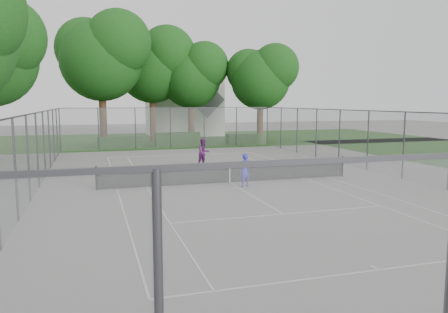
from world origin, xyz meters
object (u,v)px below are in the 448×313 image
object	(u,v)px
house	(184,100)
woman_player	(204,153)
girl_player	(245,170)
tennis_net	(230,173)

from	to	relation	value
house	woman_player	xyz separation A→B (m)	(-4.02, -25.73, -3.36)
girl_player	woman_player	bearing A→B (deg)	-105.15
tennis_net	girl_player	distance (m)	1.28
tennis_net	woman_player	xyz separation A→B (m)	(0.10, 5.70, 0.36)
girl_player	tennis_net	bearing A→B (deg)	-90.84
woman_player	tennis_net	bearing A→B (deg)	-112.67
tennis_net	woman_player	bearing A→B (deg)	89.01
girl_player	woman_player	xyz separation A→B (m)	(-0.26, 6.90, 0.07)
house	woman_player	world-z (taller)	house
tennis_net	woman_player	size ratio (longest dim) A/B	7.40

